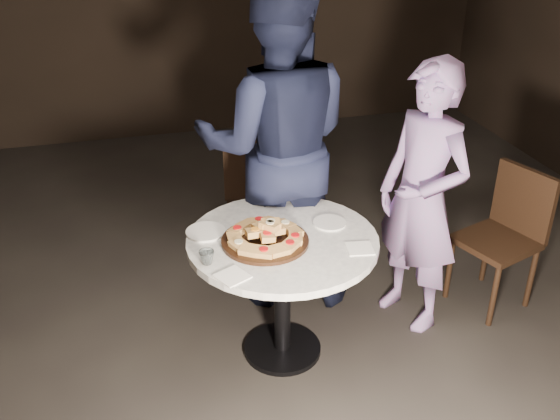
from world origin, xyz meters
name	(u,v)px	position (x,y,z in m)	size (l,w,h in m)	color
floor	(274,352)	(0.00, 0.00, 0.00)	(7.00, 7.00, 0.00)	black
table	(283,260)	(0.05, 0.00, 0.58)	(1.22, 1.22, 0.72)	black
serving_board	(265,241)	(-0.05, -0.02, 0.73)	(0.43, 0.43, 0.02)	black
focaccia_pile	(266,234)	(-0.04, -0.02, 0.77)	(0.38, 0.38, 0.10)	#BD8949
plate_left	(206,232)	(-0.31, 0.15, 0.72)	(0.20, 0.20, 0.01)	white
plate_right	(330,223)	(0.32, 0.08, 0.72)	(0.17, 0.17, 0.01)	white
water_glass	(207,257)	(-0.35, -0.14, 0.75)	(0.07, 0.07, 0.07)	silver
napkin_near	(232,276)	(-0.26, -0.28, 0.72)	(0.13, 0.13, 0.01)	white
napkin_far	(360,248)	(0.38, -0.20, 0.72)	(0.12, 0.12, 0.01)	white
chair_far	(254,182)	(0.16, 1.15, 0.48)	(0.46, 0.48, 0.84)	black
chair_right	(507,228)	(1.45, 0.15, 0.48)	(0.51, 0.50, 0.84)	black
diner_navy	(276,145)	(0.17, 0.60, 0.96)	(0.94, 0.73, 1.93)	#141931
diner_teal	(422,199)	(0.86, 0.12, 0.76)	(0.56, 0.37, 1.53)	#866DA9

